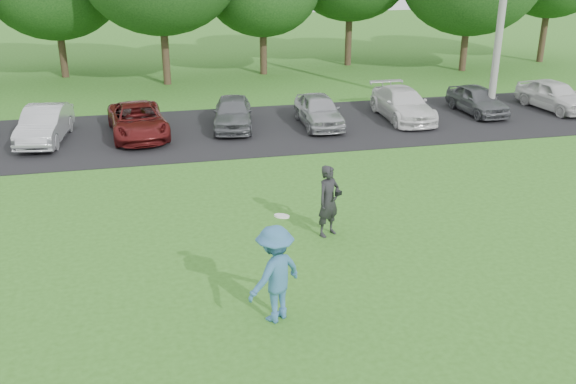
% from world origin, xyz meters
% --- Properties ---
extents(ground, '(100.00, 100.00, 0.00)m').
position_xyz_m(ground, '(0.00, 0.00, 0.00)').
color(ground, '#31651D').
rests_on(ground, ground).
extents(parking_lot, '(32.00, 6.50, 0.03)m').
position_xyz_m(parking_lot, '(0.00, 13.00, 0.01)').
color(parking_lot, black).
rests_on(parking_lot, ground).
extents(frisbee_player, '(1.42, 1.27, 2.26)m').
position_xyz_m(frisbee_player, '(-0.92, 0.45, 0.96)').
color(frisbee_player, '#346693').
rests_on(frisbee_player, ground).
extents(camera_bystander, '(0.77, 0.69, 1.76)m').
position_xyz_m(camera_bystander, '(1.05, 3.75, 0.88)').
color(camera_bystander, black).
rests_on(camera_bystander, ground).
extents(parked_cars, '(28.44, 4.52, 1.25)m').
position_xyz_m(parked_cars, '(-0.68, 13.10, 0.62)').
color(parked_cars, black).
rests_on(parked_cars, parking_lot).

